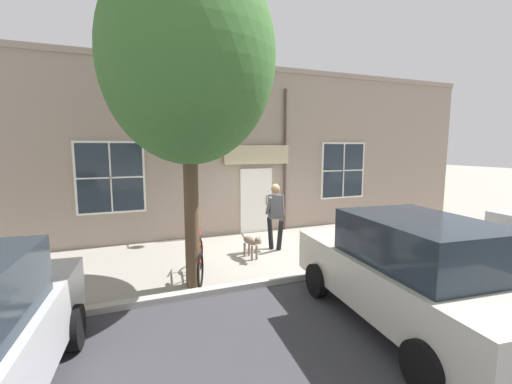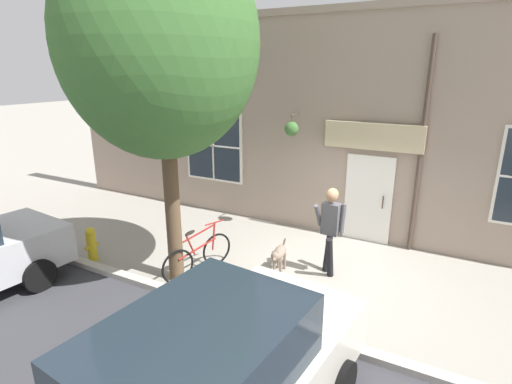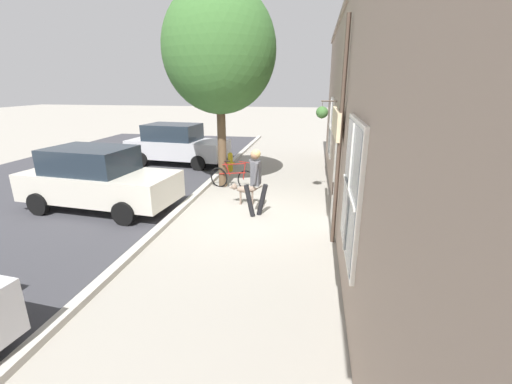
# 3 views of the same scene
# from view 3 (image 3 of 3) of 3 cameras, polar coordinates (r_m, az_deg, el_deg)

# --- Properties ---
(ground_plane) EXTENTS (90.00, 90.00, 0.00)m
(ground_plane) POSITION_cam_3_polar(r_m,az_deg,el_deg) (9.39, -0.80, -3.70)
(ground_plane) COLOR gray
(curb_and_road) EXTENTS (10.10, 28.00, 0.12)m
(curb_and_road) POSITION_cam_3_polar(r_m,az_deg,el_deg) (11.87, -29.76, -1.41)
(curb_and_road) COLOR #B2ADA3
(curb_and_road) RESTS_ON ground_plane
(storefront_facade) EXTENTS (0.95, 18.00, 5.35)m
(storefront_facade) POSITION_cam_3_polar(r_m,az_deg,el_deg) (8.67, 14.89, 12.11)
(storefront_facade) COLOR gray
(storefront_facade) RESTS_ON ground_plane
(pedestrian_walking) EXTENTS (0.64, 0.57, 1.81)m
(pedestrian_walking) POSITION_cam_3_polar(r_m,az_deg,el_deg) (8.95, -0.05, 2.69)
(pedestrian_walking) COLOR black
(pedestrian_walking) RESTS_ON ground_plane
(dog_on_leash) EXTENTS (0.98, 0.33, 0.65)m
(dog_on_leash) POSITION_cam_3_polar(r_m,az_deg,el_deg) (10.06, -1.93, 0.37)
(dog_on_leash) COLOR #7F6B5B
(dog_on_leash) RESTS_ON ground_plane
(street_tree_by_curb) EXTENTS (3.58, 3.22, 6.39)m
(street_tree_by_curb) POSITION_cam_3_polar(r_m,az_deg,el_deg) (11.55, -6.24, 21.96)
(street_tree_by_curb) COLOR brown
(street_tree_by_curb) RESTS_ON ground_plane
(leaning_bicycle) EXTENTS (1.69, 0.52, 1.00)m
(leaning_bicycle) POSITION_cam_3_polar(r_m,az_deg,el_deg) (11.61, -3.93, 2.41)
(leaning_bicycle) COLOR black
(leaning_bicycle) RESTS_ON ground_plane
(parked_car_nearest_curb) EXTENTS (4.45, 2.25, 1.75)m
(parked_car_nearest_curb) POSITION_cam_3_polar(r_m,az_deg,el_deg) (15.52, -13.06, 7.76)
(parked_car_nearest_curb) COLOR #B7B7BC
(parked_car_nearest_curb) RESTS_ON ground_plane
(parked_car_mid_block) EXTENTS (4.45, 2.25, 1.75)m
(parked_car_mid_block) POSITION_cam_3_polar(r_m,az_deg,el_deg) (10.53, -24.88, 2.03)
(parked_car_mid_block) COLOR beige
(parked_car_mid_block) RESTS_ON ground_plane
(fire_hydrant) EXTENTS (0.34, 0.20, 0.77)m
(fire_hydrant) POSITION_cam_3_polar(r_m,az_deg,el_deg) (13.97, -4.29, 5.09)
(fire_hydrant) COLOR gold
(fire_hydrant) RESTS_ON ground_plane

